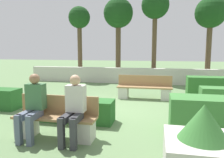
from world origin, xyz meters
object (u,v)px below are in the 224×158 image
tree_leftmost (79,21)px  tree_center_left (118,15)px  planter_corner_left (202,151)px  tree_center_right (155,8)px  person_seated_woman (74,106)px  bench_left_side (144,90)px  tree_rightmost (211,15)px  bench_front (56,122)px  person_seated_man (33,103)px

tree_leftmost → tree_center_left: bearing=11.8°
planter_corner_left → tree_center_right: 10.51m
person_seated_woman → tree_center_right: size_ratio=0.27×
bench_left_side → person_seated_woman: person_seated_woman is taller
person_seated_woman → tree_leftmost: bearing=109.2°
bench_left_side → planter_corner_left: bearing=-79.6°
bench_left_side → tree_rightmost: size_ratio=0.44×
bench_front → planter_corner_left: planter_corner_left is taller
person_seated_man → planter_corner_left: 3.27m
tree_leftmost → tree_center_right: size_ratio=0.87×
tree_rightmost → bench_left_side: bearing=-124.3°
person_seated_woman → person_seated_man: bearing=180.0°
person_seated_woman → tree_center_left: bearing=94.8°
person_seated_man → tree_leftmost: (-2.20, 8.87, 2.81)m
tree_leftmost → tree_rightmost: (7.41, 0.03, 0.13)m
tree_center_left → person_seated_man: bearing=-90.6°
planter_corner_left → tree_leftmost: bearing=118.5°
bench_front → person_seated_woman: 0.64m
planter_corner_left → tree_center_left: tree_center_left is taller
bench_front → tree_center_left: size_ratio=0.36×
tree_center_left → tree_rightmost: (5.10, -0.45, -0.21)m
person_seated_woman → tree_center_right: bearing=81.1°
planter_corner_left → tree_center_left: (-3.02, 10.28, 3.43)m
tree_rightmost → bench_front: bearing=-118.6°
person_seated_woman → tree_leftmost: tree_leftmost is taller
person_seated_man → tree_rightmost: tree_rightmost is taller
tree_center_right → bench_front: bearing=-102.0°
bench_front → planter_corner_left: size_ratio=1.57×
tree_leftmost → bench_front: bearing=-73.3°
bench_front → person_seated_woman: (0.47, -0.14, 0.42)m
bench_left_side → tree_rightmost: bearing=54.2°
person_seated_man → tree_rightmost: bearing=59.7°
tree_rightmost → tree_center_left: bearing=174.9°
tree_leftmost → tree_center_right: (4.48, 0.01, 0.60)m
person_seated_man → tree_center_left: size_ratio=0.28×
tree_center_left → tree_center_right: (2.18, -0.47, 0.26)m
tree_center_left → person_seated_woman: bearing=-85.2°
bench_front → tree_leftmost: 9.67m
bench_left_side → person_seated_man: person_seated_man is taller
person_seated_man → bench_front: bearing=18.1°
bench_left_side → planter_corner_left: planter_corner_left is taller
bench_left_side → tree_center_right: size_ratio=0.40×
tree_center_left → tree_rightmost: size_ratio=1.06×
person_seated_woman → planter_corner_left: (2.23, -0.93, -0.29)m
planter_corner_left → tree_center_right: (-0.85, 9.81, 3.70)m
person_seated_woman → planter_corner_left: person_seated_woman is taller
tree_center_left → tree_center_right: size_ratio=0.96×
bench_left_side → planter_corner_left: 5.29m
person_seated_woman → tree_center_right: tree_center_right is taller
bench_front → tree_center_right: 9.72m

